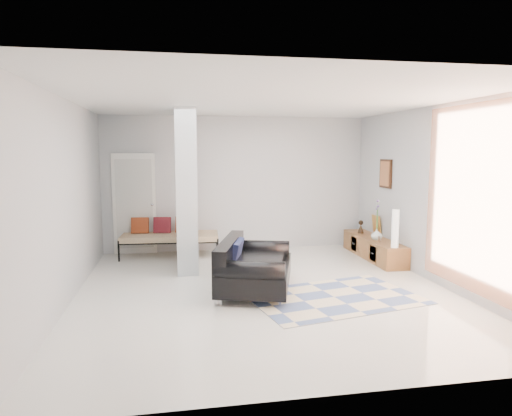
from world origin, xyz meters
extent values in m
plane|color=white|center=(0.00, 0.00, 0.00)|extent=(6.00, 6.00, 0.00)
plane|color=white|center=(0.00, 0.00, 2.80)|extent=(6.00, 6.00, 0.00)
plane|color=#B8BABD|center=(0.00, 3.00, 1.40)|extent=(6.00, 0.00, 6.00)
plane|color=#B8BABD|center=(0.00, -3.00, 1.40)|extent=(6.00, 0.00, 6.00)
plane|color=#B8BABD|center=(-2.75, 0.00, 1.40)|extent=(0.00, 6.00, 6.00)
plane|color=#B8BABD|center=(2.75, 0.00, 1.40)|extent=(0.00, 6.00, 6.00)
cube|color=silver|center=(-1.10, 1.60, 1.40)|extent=(0.35, 1.20, 2.80)
cube|color=white|center=(-2.10, 2.96, 1.02)|extent=(0.85, 0.06, 2.04)
plane|color=#FF8043|center=(2.67, -1.15, 1.45)|extent=(0.00, 2.55, 2.55)
cube|color=#321A0D|center=(2.72, 1.70, 1.65)|extent=(0.04, 0.45, 0.55)
cube|color=brown|center=(2.52, 1.70, 0.20)|extent=(0.45, 2.05, 0.40)
cube|color=#321A0D|center=(2.30, 1.24, 0.20)|extent=(0.02, 0.27, 0.28)
cube|color=#321A0D|center=(2.30, 2.16, 0.20)|extent=(0.02, 0.27, 0.28)
cube|color=gold|center=(2.70, 1.98, 0.60)|extent=(0.09, 0.32, 0.40)
cube|color=silver|center=(2.42, 1.24, 0.46)|extent=(0.04, 0.10, 0.12)
cylinder|color=silver|center=(-0.71, -0.50, 0.05)|extent=(0.05, 0.05, 0.10)
cylinder|color=silver|center=(-0.30, 0.87, 0.05)|extent=(0.05, 0.05, 0.10)
cylinder|color=silver|center=(0.06, -0.73, 0.05)|extent=(0.05, 0.05, 0.10)
cylinder|color=silver|center=(0.47, 0.64, 0.05)|extent=(0.05, 0.05, 0.10)
cube|color=black|center=(-0.12, 0.07, 0.25)|extent=(1.43, 1.88, 0.30)
cube|color=black|center=(-0.50, 0.18, 0.58)|extent=(0.67, 1.65, 0.36)
cylinder|color=black|center=(-0.32, -0.61, 0.48)|extent=(0.99, 0.54, 0.28)
cylinder|color=black|center=(0.08, 0.75, 0.48)|extent=(0.99, 0.54, 0.28)
cube|color=black|center=(-0.39, 0.15, 0.60)|extent=(0.31, 0.62, 0.31)
cylinder|color=black|center=(-2.36, 2.28, 0.20)|extent=(0.04, 0.04, 0.40)
cylinder|color=black|center=(-0.49, 2.15, 0.20)|extent=(0.04, 0.04, 0.40)
cylinder|color=black|center=(-2.31, 3.05, 0.20)|extent=(0.04, 0.04, 0.40)
cylinder|color=black|center=(-0.44, 2.92, 0.20)|extent=(0.04, 0.04, 0.40)
cube|color=beige|center=(-1.40, 2.60, 0.38)|extent=(1.94, 0.93, 0.12)
cube|color=#92381A|center=(-1.99, 2.79, 0.60)|extent=(0.35, 0.19, 0.33)
cube|color=maroon|center=(-1.55, 2.76, 0.60)|extent=(0.35, 0.19, 0.33)
cube|color=#92381A|center=(-1.12, 2.73, 0.60)|extent=(0.35, 0.19, 0.33)
cube|color=beige|center=(0.92, -0.50, 0.01)|extent=(2.62, 2.02, 0.01)
cylinder|color=beige|center=(2.50, 0.81, 0.73)|extent=(0.12, 0.12, 0.67)
imported|color=white|center=(2.47, 1.48, 0.51)|extent=(0.22, 0.22, 0.22)
camera|label=1|loc=(-1.30, -6.50, 2.09)|focal=32.00mm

